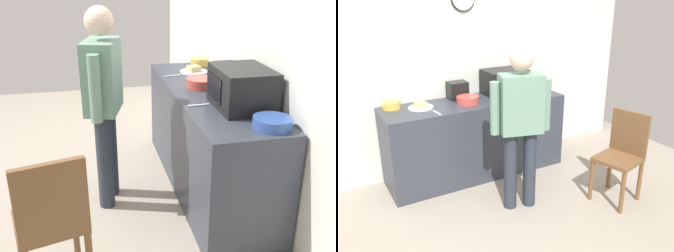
# 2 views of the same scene
# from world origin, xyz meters

# --- Properties ---
(ground_plane) EXTENTS (6.00, 6.00, 0.00)m
(ground_plane) POSITION_xyz_m (0.00, 0.00, 0.00)
(ground_plane) COLOR #9E9384
(back_wall) EXTENTS (5.40, 0.13, 2.60)m
(back_wall) POSITION_xyz_m (0.00, 1.60, 1.30)
(back_wall) COLOR silver
(back_wall) RESTS_ON ground_plane
(kitchen_counter) EXTENTS (2.11, 0.62, 0.91)m
(kitchen_counter) POSITION_xyz_m (0.30, 1.22, 0.45)
(kitchen_counter) COLOR #333842
(kitchen_counter) RESTS_ON ground_plane
(microwave) EXTENTS (0.50, 0.39, 0.30)m
(microwave) POSITION_xyz_m (0.75, 1.32, 1.06)
(microwave) COLOR black
(microwave) RESTS_ON kitchen_counter
(sandwich_plate) EXTENTS (0.27, 0.27, 0.07)m
(sandwich_plate) POSITION_xyz_m (-0.32, 1.26, 0.92)
(sandwich_plate) COLOR white
(sandwich_plate) RESTS_ON kitchen_counter
(salad_bowl) EXTENTS (0.25, 0.25, 0.08)m
(salad_bowl) POSITION_xyz_m (0.19, 1.18, 0.95)
(salad_bowl) COLOR #C64C42
(salad_bowl) RESTS_ON kitchen_counter
(cereal_bowl) EXTENTS (0.19, 0.19, 0.08)m
(cereal_bowl) POSITION_xyz_m (-0.60, 1.40, 0.95)
(cereal_bowl) COLOR gold
(cereal_bowl) RESTS_ON kitchen_counter
(mixing_bowl) EXTENTS (0.26, 0.26, 0.07)m
(mixing_bowl) POSITION_xyz_m (1.18, 1.37, 0.94)
(mixing_bowl) COLOR #33519E
(mixing_bowl) RESTS_ON kitchen_counter
(toaster) EXTENTS (0.22, 0.18, 0.20)m
(toaster) POSITION_xyz_m (0.17, 1.42, 1.01)
(toaster) COLOR black
(toaster) RESTS_ON kitchen_counter
(fork_utensil) EXTENTS (0.03, 0.17, 0.01)m
(fork_utensil) POSITION_xyz_m (0.65, 1.03, 0.91)
(fork_utensil) COLOR silver
(fork_utensil) RESTS_ON kitchen_counter
(spoon_utensil) EXTENTS (0.04, 0.17, 0.01)m
(spoon_utensil) POSITION_xyz_m (-0.23, 1.03, 0.91)
(spoon_utensil) COLOR silver
(spoon_utensil) RESTS_ON kitchen_counter
(person_standing) EXTENTS (0.57, 0.34, 1.63)m
(person_standing) POSITION_xyz_m (0.36, 0.34, 0.95)
(person_standing) COLOR #28303C
(person_standing) RESTS_ON ground_plane
(wooden_chair) EXTENTS (0.48, 0.48, 0.94)m
(wooden_chair) POSITION_xyz_m (1.36, -0.05, 0.52)
(wooden_chair) COLOR brown
(wooden_chair) RESTS_ON ground_plane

